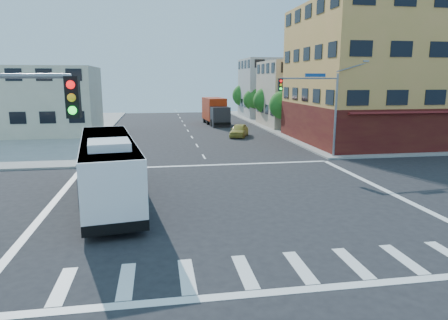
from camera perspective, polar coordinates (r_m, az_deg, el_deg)
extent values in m
plane|color=black|center=(21.81, 1.05, -5.95)|extent=(120.00, 120.00, 0.00)
cube|color=gray|center=(68.00, 25.52, 4.90)|extent=(50.00, 50.00, 0.15)
cube|color=#D7934D|center=(45.66, 22.44, 11.20)|extent=(18.00, 15.00, 14.00)
cube|color=#571F13|center=(45.88, 21.96, 4.97)|extent=(18.09, 15.08, 4.00)
cube|color=maroon|center=(39.88, 27.41, 5.97)|extent=(16.00, 1.60, 0.51)
cube|color=#BBA78F|center=(58.34, 11.62, 9.23)|extent=(12.00, 10.00, 9.00)
cube|color=#9D9D98|center=(71.57, 7.59, 10.13)|extent=(12.00, 10.00, 10.00)
cube|color=beige|center=(52.22, -24.29, 7.68)|extent=(12.00, 10.00, 8.00)
cylinder|color=gray|center=(34.64, 15.63, 6.02)|extent=(0.18, 0.18, 7.00)
cylinder|color=gray|center=(33.29, 12.13, 11.33)|extent=(5.01, 0.62, 0.12)
cube|color=black|center=(32.23, 8.04, 10.59)|extent=(0.32, 0.30, 1.00)
sphere|color=#FF0C0C|center=(32.07, 8.15, 11.12)|extent=(0.20, 0.20, 0.20)
sphere|color=yellow|center=(32.07, 8.13, 10.58)|extent=(0.20, 0.20, 0.20)
sphere|color=#19FF33|center=(32.07, 8.12, 10.05)|extent=(0.20, 0.20, 0.20)
cube|color=navy|center=(33.53, 12.92, 11.73)|extent=(1.80, 0.22, 0.28)
cube|color=gray|center=(35.89, 19.58, 13.17)|extent=(0.50, 0.22, 0.14)
cube|color=black|center=(10.37, -20.77, 8.38)|extent=(0.32, 0.30, 1.00)
sphere|color=#FF0C0C|center=(10.19, -21.07, 10.01)|extent=(0.20, 0.20, 0.20)
sphere|color=yellow|center=(10.20, -20.95, 8.33)|extent=(0.20, 0.20, 0.20)
sphere|color=#19FF33|center=(10.22, -20.83, 6.65)|extent=(0.20, 0.20, 0.20)
cylinder|color=#3A2115|center=(51.22, 8.40, 5.10)|extent=(0.28, 0.28, 1.92)
sphere|color=#1B5718|center=(51.01, 8.48, 7.78)|extent=(3.60, 3.60, 3.60)
sphere|color=#1B5718|center=(50.80, 9.05, 8.76)|extent=(2.52, 2.52, 2.52)
cylinder|color=#3A2115|center=(58.84, 6.02, 6.00)|extent=(0.28, 0.28, 1.99)
sphere|color=#1B5718|center=(58.66, 6.08, 8.45)|extent=(3.80, 3.80, 3.80)
sphere|color=#1B5718|center=(58.44, 6.56, 9.36)|extent=(2.66, 2.66, 2.66)
cylinder|color=#3A2115|center=(66.56, 4.19, 6.61)|extent=(0.28, 0.28, 1.89)
sphere|color=#1B5718|center=(66.41, 4.22, 8.59)|extent=(3.40, 3.40, 3.40)
sphere|color=#1B5718|center=(66.18, 4.63, 9.31)|extent=(2.38, 2.38, 2.38)
cylinder|color=#3A2115|center=(74.33, 2.74, 7.19)|extent=(0.28, 0.28, 2.03)
sphere|color=#1B5718|center=(74.18, 2.76, 9.20)|extent=(4.00, 4.00, 4.00)
sphere|color=#1B5718|center=(73.94, 3.12, 9.97)|extent=(2.80, 2.80, 2.80)
cube|color=black|center=(22.98, -16.00, -4.00)|extent=(4.53, 12.86, 0.47)
cube|color=white|center=(22.68, -16.18, -0.87)|extent=(4.51, 12.83, 2.99)
cube|color=black|center=(22.64, -16.21, -0.42)|extent=(4.51, 12.47, 1.31)
cube|color=black|center=(28.79, -16.64, 1.80)|extent=(2.44, 0.43, 1.41)
cube|color=#E5590C|center=(28.67, -16.76, 3.88)|extent=(1.99, 0.35, 0.29)
cube|color=white|center=(22.43, -16.38, 2.70)|extent=(4.42, 12.58, 0.13)
cube|color=white|center=(19.28, -16.12, 2.11)|extent=(2.19, 2.56, 0.38)
cube|color=#0F6A3A|center=(22.35, -19.48, -3.26)|extent=(0.88, 5.70, 0.29)
cube|color=#0F6A3A|center=(22.41, -12.58, -2.83)|extent=(0.88, 5.70, 0.29)
cylinder|color=black|center=(26.90, -19.00, -2.03)|extent=(0.47, 1.12, 1.09)
cylinder|color=#99999E|center=(26.90, -19.31, -2.05)|extent=(0.12, 0.55, 0.55)
cylinder|color=black|center=(26.95, -13.68, -1.70)|extent=(0.47, 1.12, 1.09)
cylinder|color=#99999E|center=(26.96, -13.37, -1.68)|extent=(0.12, 0.55, 0.55)
cylinder|color=black|center=(19.14, -19.30, -7.42)|extent=(0.47, 1.12, 1.09)
cylinder|color=#99999E|center=(19.14, -19.74, -7.45)|extent=(0.12, 0.55, 0.55)
cylinder|color=black|center=(19.21, -11.76, -6.93)|extent=(0.47, 1.12, 1.09)
cylinder|color=#99999E|center=(19.22, -11.33, -6.90)|extent=(0.12, 0.55, 0.55)
cube|color=#232328|center=(55.85, -0.56, 6.17)|extent=(2.61, 2.51, 2.77)
cube|color=black|center=(54.83, -0.32, 6.52)|extent=(2.24, 0.25, 1.07)
cube|color=#A4260B|center=(59.73, -1.44, 7.33)|extent=(2.98, 6.14, 3.20)
cube|color=black|center=(58.62, -1.17, 5.64)|extent=(2.95, 8.67, 0.32)
cylinder|color=black|center=(55.91, -1.73, 5.29)|extent=(0.37, 1.08, 1.07)
cylinder|color=black|center=(56.41, 0.51, 5.35)|extent=(0.37, 1.08, 1.07)
cylinder|color=black|center=(58.92, -2.35, 5.61)|extent=(0.37, 1.08, 1.07)
cylinder|color=black|center=(59.39, -0.22, 5.66)|extent=(0.37, 1.08, 1.07)
cylinder|color=black|center=(61.52, -2.83, 5.85)|extent=(0.37, 1.08, 1.07)
cylinder|color=black|center=(61.98, -0.79, 5.90)|extent=(0.37, 1.08, 1.07)
imported|color=gold|center=(46.31, 2.18, 4.27)|extent=(3.22, 4.67, 1.48)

